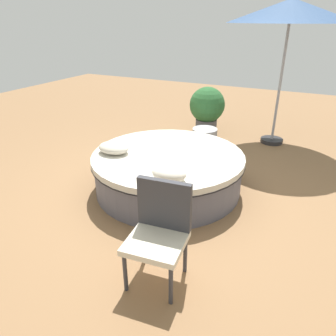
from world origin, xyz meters
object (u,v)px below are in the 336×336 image
object	(u,v)px
throw_pillow_1	(169,173)
planter	(207,108)
round_bed	(168,171)
patio_chair	(160,226)
patio_umbrella	(291,12)
throw_pillow_0	(114,148)
side_table	(204,139)

from	to	relation	value
throw_pillow_1	planter	xyz separation A→B (m)	(-0.68, 3.19, -0.06)
round_bed	patio_chair	bearing A→B (deg)	-66.33
round_bed	patio_umbrella	size ratio (longest dim) A/B	0.83
round_bed	patio_chair	size ratio (longest dim) A/B	2.21
throw_pillow_0	side_table	bearing A→B (deg)	72.04
patio_umbrella	planter	xyz separation A→B (m)	(-1.36, -0.18, -1.80)
throw_pillow_1	side_table	xyz separation A→B (m)	(-0.43, 2.42, -0.44)
planter	throw_pillow_0	bearing A→B (deg)	-98.19
round_bed	throw_pillow_0	distance (m)	0.85
round_bed	planter	bearing A→B (deg)	97.11
throw_pillow_0	patio_umbrella	xyz separation A→B (m)	(1.76, 2.96, 1.76)
patio_chair	side_table	xyz separation A→B (m)	(-0.75, 3.28, -0.35)
planter	side_table	distance (m)	0.90
planter	round_bed	bearing A→B (deg)	-82.89
patio_umbrella	planter	distance (m)	2.26
patio_chair	planter	bearing A→B (deg)	-82.27
planter	patio_chair	bearing A→B (deg)	-76.12
throw_pillow_0	patio_chair	distance (m)	1.90
patio_chair	planter	world-z (taller)	planter
round_bed	planter	distance (m)	2.51
round_bed	throw_pillow_0	world-z (taller)	throw_pillow_0
patio_chair	side_table	size ratio (longest dim) A/B	2.10
throw_pillow_1	side_table	distance (m)	2.49
round_bed	throw_pillow_1	size ratio (longest dim) A/B	5.10
throw_pillow_0	planter	distance (m)	2.81
throw_pillow_1	patio_umbrella	size ratio (longest dim) A/B	0.16
round_bed	patio_umbrella	xyz separation A→B (m)	(1.05, 2.66, 2.11)
planter	patio_umbrella	bearing A→B (deg)	7.64
throw_pillow_0	planter	xyz separation A→B (m)	(0.40, 2.78, -0.04)
patio_chair	round_bed	bearing A→B (deg)	-72.48
throw_pillow_0	patio_chair	xyz separation A→B (m)	(1.40, -1.28, -0.07)
throw_pillow_1	planter	world-z (taller)	planter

